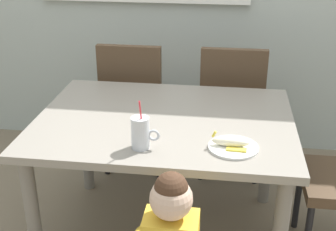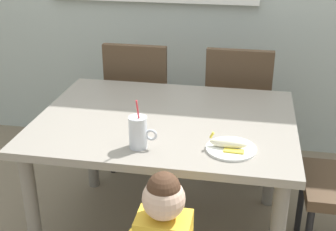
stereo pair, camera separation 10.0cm
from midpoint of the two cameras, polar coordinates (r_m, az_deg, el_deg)
The scene contains 6 objects.
dining_table at distance 2.43m, azimuth 0.89°, elevation -2.38°, with size 1.34×1.02×0.75m.
dining_chair_left at distance 3.18m, azimuth -2.59°, elevation 2.01°, with size 0.44×0.44×0.96m.
dining_chair_right at distance 3.12m, azimuth 9.56°, elevation 1.24°, with size 0.44×0.44×0.96m.
milk_cup at distance 2.06m, azimuth -2.34°, elevation -2.34°, with size 0.13×0.09×0.25m.
snack_plate at distance 2.09m, azimuth 9.25°, elevation -4.13°, with size 0.23×0.23×0.01m, color white.
peeled_banana at distance 2.08m, azimuth 8.96°, elevation -3.52°, with size 0.17×0.11×0.07m.
Camera 2 is at (0.41, -2.13, 1.73)m, focal length 48.82 mm.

